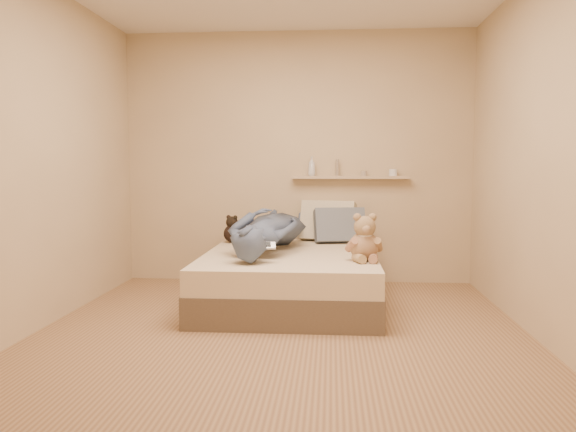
# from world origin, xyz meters

# --- Properties ---
(room) EXTENTS (3.80, 3.80, 3.80)m
(room) POSITION_xyz_m (0.00, 0.00, 1.30)
(room) COLOR #99754F
(room) RESTS_ON ground
(bed) EXTENTS (1.50, 1.90, 0.45)m
(bed) POSITION_xyz_m (0.00, 0.93, 0.22)
(bed) COLOR brown
(bed) RESTS_ON floor
(game_console) EXTENTS (0.17, 0.10, 0.05)m
(game_console) POSITION_xyz_m (-0.16, 0.36, 0.59)
(game_console) COLOR silver
(game_console) RESTS_ON bed
(teddy_bear) EXTENTS (0.32, 0.31, 0.39)m
(teddy_bear) POSITION_xyz_m (0.63, 0.54, 0.61)
(teddy_bear) COLOR #A77C5B
(teddy_bear) RESTS_ON bed
(dark_plush) EXTENTS (0.18, 0.18, 0.28)m
(dark_plush) POSITION_xyz_m (-0.63, 1.55, 0.57)
(dark_plush) COLOR black
(dark_plush) RESTS_ON bed
(pillow_cream) EXTENTS (0.60, 0.39, 0.43)m
(pillow_cream) POSITION_xyz_m (0.33, 1.76, 0.65)
(pillow_cream) COLOR beige
(pillow_cream) RESTS_ON bed
(pillow_grey) EXTENTS (0.54, 0.34, 0.37)m
(pillow_grey) POSITION_xyz_m (0.44, 1.62, 0.62)
(pillow_grey) COLOR slate
(pillow_grey) RESTS_ON bed
(person) EXTENTS (0.80, 1.70, 0.39)m
(person) POSITION_xyz_m (-0.21, 1.03, 0.65)
(person) COLOR #45546D
(person) RESTS_ON bed
(wall_shelf) EXTENTS (1.20, 0.12, 0.03)m
(wall_shelf) POSITION_xyz_m (0.55, 1.84, 1.10)
(wall_shelf) COLOR tan
(wall_shelf) RESTS_ON wall_back
(shelf_bottles) EXTENTS (0.93, 0.11, 0.20)m
(shelf_bottles) POSITION_xyz_m (0.43, 1.84, 1.19)
(shelf_bottles) COLOR silver
(shelf_bottles) RESTS_ON wall_shelf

